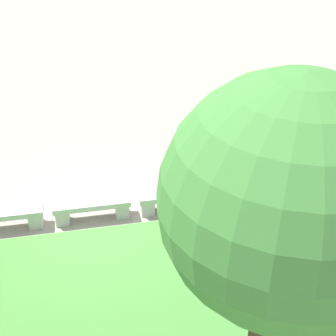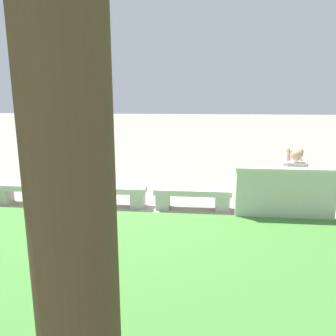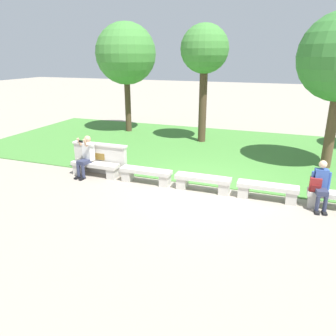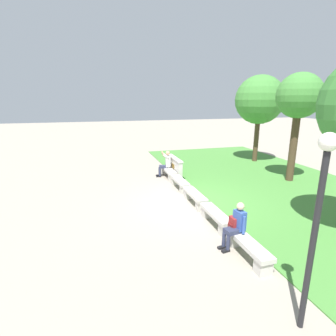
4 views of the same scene
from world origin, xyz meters
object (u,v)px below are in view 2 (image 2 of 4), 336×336
Objects in this scene: bench_near at (192,196)px; bench_mid at (109,193)px; person_photographer at (294,177)px; bench_far at (30,191)px; bench_main at (280,199)px.

bench_near is 1.81m from bench_mid.
bench_near is 2.11m from person_photographer.
person_photographer is at bearing -177.87° from bench_near.
person_photographer is at bearing -178.87° from bench_mid.
person_photographer is (-5.68, -0.08, 0.45)m from bench_far.
bench_near is 1.00× the size of bench_far.
bench_main and bench_near have the same top height.
person_photographer is (-2.06, -0.08, 0.45)m from bench_near.
bench_main is 1.00× the size of bench_mid.
bench_far is 1.23× the size of person_photographer.
bench_mid is at bearing 180.00° from bench_far.
person_photographer is at bearing -163.41° from bench_main.
bench_near is at bearing 180.00° from bench_mid.
bench_near is at bearing 2.13° from person_photographer.
person_photographer reaches higher than bench_mid.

